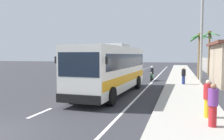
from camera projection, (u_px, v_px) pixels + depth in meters
sidewalk_kerb at (185, 94)px, 15.84m from camera, size 3.20×90.00×0.14m
lane_markings at (134, 84)px, 21.71m from camera, size 3.91×71.09×0.01m
coach_bus_foreground at (112, 68)px, 16.35m from camera, size 3.16×10.72×3.59m
motorcycle_beside_bus at (152, 75)px, 24.79m from camera, size 0.56×1.96×1.59m
pedestrian_near_kerb at (184, 75)px, 20.66m from camera, size 0.36×0.36×1.53m
pedestrian_midwalk at (213, 104)px, 8.43m from camera, size 0.36×0.36×1.60m
pedestrian_far_walk at (208, 98)px, 9.68m from camera, size 0.36×0.36×1.60m
utility_pole_mid at (202, 32)px, 21.88m from camera, size 2.18×0.24×9.38m
palm_second at (209, 44)px, 30.83m from camera, size 2.64×2.57×5.99m
palm_third at (199, 47)px, 25.49m from camera, size 2.49×2.71×5.21m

